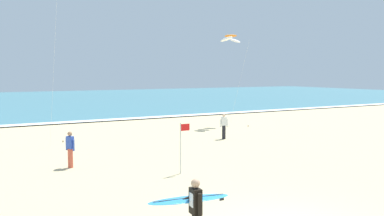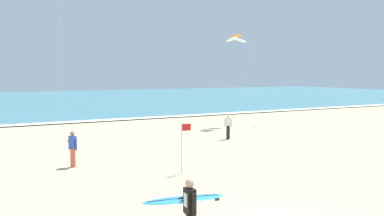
{
  "view_description": "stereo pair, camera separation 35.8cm",
  "coord_description": "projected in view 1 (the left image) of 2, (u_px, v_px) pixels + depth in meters",
  "views": [
    {
      "loc": [
        -7.47,
        -7.91,
        4.11
      ],
      "look_at": [
        -0.24,
        4.79,
        2.86
      ],
      "focal_mm": 38.47,
      "sensor_mm": 36.0,
      "label": 1
    },
    {
      "loc": [
        -7.16,
        -8.08,
        4.11
      ],
      "look_at": [
        -0.24,
        4.79,
        2.86
      ],
      "focal_mm": 38.47,
      "sensor_mm": 36.0,
      "label": 2
    }
  ],
  "objects": [
    {
      "name": "kite_arc_amber_high",
      "position": [
        231.0,
        39.0,
        31.67
      ],
      "size": [
        2.4,
        2.33,
        7.05
      ],
      "color": "white",
      "rests_on": "ground"
    },
    {
      "name": "bystander_blue_top",
      "position": [
        70.0,
        149.0,
        17.8
      ],
      "size": [
        0.32,
        0.44,
        1.59
      ],
      "color": "#D8593F",
      "rests_on": "ground"
    },
    {
      "name": "lifeguard_flag",
      "position": [
        182.0,
        143.0,
        16.73
      ],
      "size": [
        0.44,
        0.05,
        2.1
      ],
      "color": "silver",
      "rests_on": "ground"
    },
    {
      "name": "shoreline_foam",
      "position": [
        65.0,
        122.0,
        33.59
      ],
      "size": [
        160.0,
        1.4,
        0.01
      ],
      "primitive_type": "cube",
      "color": "white",
      "rests_on": "ocean_water"
    },
    {
      "name": "ocean_water",
      "position": [
        18.0,
        101.0,
        59.32
      ],
      "size": [
        160.0,
        60.0,
        0.08
      ],
      "primitive_type": "cube",
      "color": "teal",
      "rests_on": "ground"
    },
    {
      "name": "bystander_white_top",
      "position": [
        224.0,
        126.0,
        25.57
      ],
      "size": [
        0.48,
        0.28,
        1.59
      ],
      "color": "black",
      "rests_on": "ground"
    },
    {
      "name": "surfer_lead",
      "position": [
        193.0,
        205.0,
        9.59
      ],
      "size": [
        2.12,
        1.01,
        1.71
      ],
      "color": "black",
      "rests_on": "ground"
    }
  ]
}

